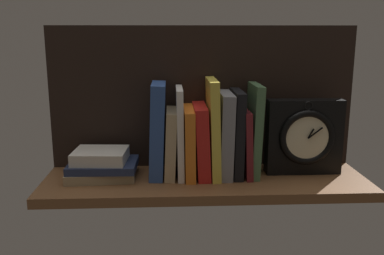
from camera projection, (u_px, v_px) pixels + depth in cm
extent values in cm
cube|color=brown|center=(205.00, 183.00, 112.04)|extent=(84.43, 24.98, 2.50)
cube|color=black|center=(203.00, 97.00, 118.99)|extent=(84.43, 1.20, 39.25)
cube|color=#2D4C8E|center=(157.00, 130.00, 111.59)|extent=(4.54, 12.90, 24.84)
cube|color=tan|center=(171.00, 143.00, 112.54)|extent=(3.48, 13.44, 17.80)
cube|color=silver|center=(180.00, 132.00, 112.02)|extent=(1.89, 14.18, 23.48)
cube|color=orange|center=(189.00, 142.00, 112.73)|extent=(2.77, 16.06, 18.15)
cube|color=red|center=(201.00, 140.00, 112.81)|extent=(4.18, 15.25, 18.96)
cube|color=gold|center=(213.00, 128.00, 112.20)|extent=(3.13, 15.59, 25.70)
cube|color=gray|center=(225.00, 134.00, 112.74)|extent=(3.72, 14.55, 22.15)
cube|color=black|center=(237.00, 133.00, 112.84)|extent=(2.77, 13.75, 22.66)
cube|color=maroon|center=(245.00, 142.00, 113.49)|extent=(2.42, 14.32, 17.80)
cube|color=#476B44|center=(254.00, 130.00, 112.88)|extent=(2.88, 13.25, 24.33)
cube|color=black|center=(304.00, 137.00, 114.26)|extent=(20.11, 4.72, 20.11)
torus|color=black|center=(307.00, 138.00, 111.49)|extent=(14.81, 1.82, 14.81)
cylinder|color=beige|center=(307.00, 138.00, 111.49)|extent=(11.95, 0.60, 11.95)
cube|color=black|center=(311.00, 133.00, 110.75)|extent=(1.66, 0.30, 2.71)
cube|color=black|center=(315.00, 133.00, 110.77)|extent=(3.88, 0.30, 3.09)
torus|color=black|center=(309.00, 106.00, 110.01)|extent=(2.44, 0.44, 2.44)
cube|color=#9E8966|center=(101.00, 172.00, 112.55)|extent=(18.35, 14.31, 2.44)
cube|color=#232D4C|center=(103.00, 165.00, 111.60)|extent=(17.67, 13.15, 1.96)
cube|color=beige|center=(100.00, 156.00, 110.94)|extent=(14.19, 12.03, 3.13)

